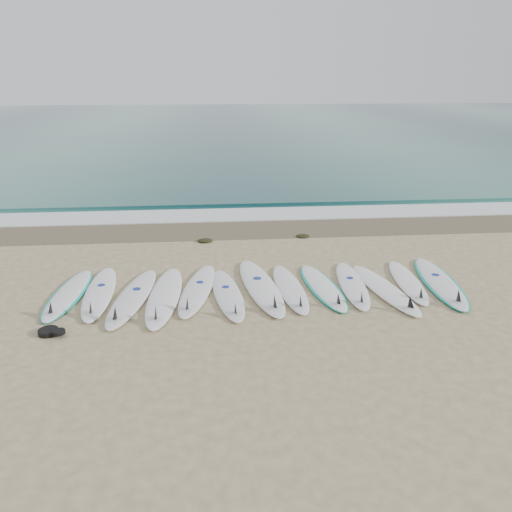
{
  "coord_description": "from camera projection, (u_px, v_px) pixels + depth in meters",
  "views": [
    {
      "loc": [
        -0.83,
        -8.79,
        3.99
      ],
      "look_at": [
        0.02,
        0.9,
        0.4
      ],
      "focal_mm": 35.0,
      "sensor_mm": 36.0,
      "label": 1
    }
  ],
  "objects": [
    {
      "name": "ground",
      "position": [
        259.0,
        291.0,
        9.66
      ],
      "size": [
        120.0,
        120.0,
        0.0
      ],
      "primitive_type": "plane",
      "color": "tan"
    },
    {
      "name": "ocean",
      "position": [
        222.0,
        125.0,
        40.03
      ],
      "size": [
        120.0,
        55.0,
        0.03
      ],
      "primitive_type": "cube",
      "color": "#255F5B",
      "rests_on": "ground"
    },
    {
      "name": "wet_sand_band",
      "position": [
        245.0,
        229.0,
        13.49
      ],
      "size": [
        120.0,
        1.8,
        0.01
      ],
      "primitive_type": "cube",
      "color": "brown",
      "rests_on": "ground"
    },
    {
      "name": "foam_band",
      "position": [
        242.0,
        215.0,
        14.79
      ],
      "size": [
        120.0,
        1.4,
        0.04
      ],
      "primitive_type": "cube",
      "color": "silver",
      "rests_on": "ground"
    },
    {
      "name": "wave_crest",
      "position": [
        239.0,
        201.0,
        16.19
      ],
      "size": [
        120.0,
        1.0,
        0.1
      ],
      "primitive_type": "cube",
      "color": "#255F5B",
      "rests_on": "ground"
    },
    {
      "name": "surfboard_0",
      "position": [
        68.0,
        294.0,
        9.42
      ],
      "size": [
        0.74,
        2.43,
        0.3
      ],
      "rotation": [
        0.0,
        0.0,
        -0.07
      ],
      "color": "white",
      "rests_on": "ground"
    },
    {
      "name": "surfboard_1",
      "position": [
        99.0,
        293.0,
        9.44
      ],
      "size": [
        0.67,
        2.6,
        0.33
      ],
      "rotation": [
        0.0,
        0.0,
        0.05
      ],
      "color": "white",
      "rests_on": "ground"
    },
    {
      "name": "surfboard_2",
      "position": [
        132.0,
        298.0,
        9.25
      ],
      "size": [
        0.95,
        2.72,
        0.34
      ],
      "rotation": [
        0.0,
        0.0,
        -0.15
      ],
      "color": "white",
      "rests_on": "ground"
    },
    {
      "name": "surfboard_3",
      "position": [
        164.0,
        297.0,
        9.29
      ],
      "size": [
        0.72,
        2.79,
        0.35
      ],
      "rotation": [
        0.0,
        0.0,
        -0.05
      ],
      "color": "white",
      "rests_on": "ground"
    },
    {
      "name": "surfboard_4",
      "position": [
        197.0,
        290.0,
        9.58
      ],
      "size": [
        0.95,
        2.59,
        0.32
      ],
      "rotation": [
        0.0,
        0.0,
        -0.17
      ],
      "color": "white",
      "rests_on": "ground"
    },
    {
      "name": "surfboard_5",
      "position": [
        228.0,
        295.0,
        9.39
      ],
      "size": [
        0.8,
        2.48,
        0.31
      ],
      "rotation": [
        0.0,
        0.0,
        0.12
      ],
      "color": "white",
      "rests_on": "ground"
    },
    {
      "name": "surfboard_6",
      "position": [
        262.0,
        287.0,
        9.7
      ],
      "size": [
        1.0,
        2.94,
        0.37
      ],
      "rotation": [
        0.0,
        0.0,
        0.14
      ],
      "color": "white",
      "rests_on": "ground"
    },
    {
      "name": "surfboard_7",
      "position": [
        291.0,
        289.0,
        9.65
      ],
      "size": [
        0.65,
        2.42,
        0.31
      ],
      "rotation": [
        0.0,
        0.0,
        0.07
      ],
      "color": "white",
      "rests_on": "ground"
    },
    {
      "name": "surfboard_8",
      "position": [
        323.0,
        287.0,
        9.75
      ],
      "size": [
        0.84,
        2.41,
        0.3
      ],
      "rotation": [
        0.0,
        0.0,
        0.12
      ],
      "color": "white",
      "rests_on": "ground"
    },
    {
      "name": "surfboard_9",
      "position": [
        353.0,
        285.0,
        9.81
      ],
      "size": [
        0.68,
        2.43,
        0.31
      ],
      "rotation": [
        0.0,
        0.0,
        -0.08
      ],
      "color": "white",
      "rests_on": "ground"
    },
    {
      "name": "surfboard_10",
      "position": [
        386.0,
        290.0,
        9.6
      ],
      "size": [
        0.95,
        2.6,
        0.33
      ],
      "rotation": [
        0.0,
        0.0,
        0.17
      ],
      "color": "white",
      "rests_on": "ground"
    },
    {
      "name": "surfboard_11",
      "position": [
        408.0,
        282.0,
        9.96
      ],
      "size": [
        0.67,
        2.32,
        0.29
      ],
      "rotation": [
        0.0,
        0.0,
        -0.08
      ],
      "color": "white",
      "rests_on": "ground"
    },
    {
      "name": "surfboard_12",
      "position": [
        440.0,
        282.0,
        9.95
      ],
      "size": [
        0.92,
        2.76,
        0.34
      ],
      "rotation": [
        0.0,
        0.0,
        -0.1
      ],
      "color": "white",
      "rests_on": "ground"
    },
    {
      "name": "seaweed_near",
      "position": [
        205.0,
        240.0,
        12.48
      ],
      "size": [
        0.38,
        0.29,
        0.07
      ],
      "primitive_type": "ellipsoid",
      "color": "black",
      "rests_on": "ground"
    },
    {
      "name": "seaweed_far",
      "position": [
        303.0,
        236.0,
        12.83
      ],
      "size": [
        0.35,
        0.27,
        0.07
      ],
      "primitive_type": "ellipsoid",
      "color": "black",
      "rests_on": "ground"
    },
    {
      "name": "leash_coil",
      "position": [
        51.0,
        332.0,
        8.06
      ],
      "size": [
        0.46,
        0.36,
        0.11
      ],
      "color": "black",
      "rests_on": "ground"
    }
  ]
}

